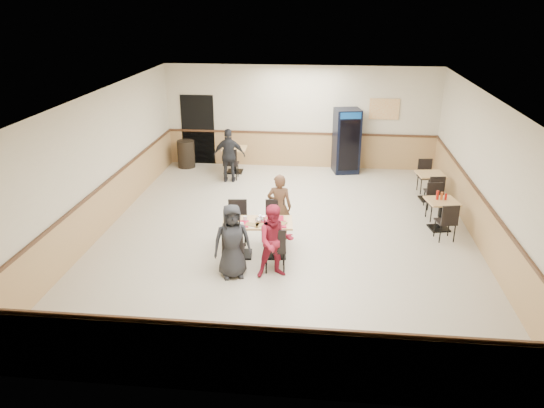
# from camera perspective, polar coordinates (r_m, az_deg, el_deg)

# --- Properties ---
(ground) EXTENTS (10.00, 10.00, 0.00)m
(ground) POSITION_cam_1_polar(r_m,az_deg,el_deg) (11.52, 1.58, -3.29)
(ground) COLOR beige
(ground) RESTS_ON ground
(room_shell) EXTENTS (10.00, 10.00, 10.00)m
(room_shell) POSITION_cam_1_polar(r_m,az_deg,el_deg) (13.69, 9.89, 3.08)
(room_shell) COLOR silver
(room_shell) RESTS_ON ground
(main_table) EXTENTS (1.42, 0.82, 0.73)m
(main_table) POSITION_cam_1_polar(r_m,az_deg,el_deg) (10.42, -1.55, -3.16)
(main_table) COLOR black
(main_table) RESTS_ON ground
(main_chairs) EXTENTS (1.36, 1.71, 0.92)m
(main_chairs) POSITION_cam_1_polar(r_m,az_deg,el_deg) (10.43, -1.82, -3.27)
(main_chairs) COLOR black
(main_chairs) RESTS_ON ground
(diner_woman_left) EXTENTS (0.79, 0.63, 1.41)m
(diner_woman_left) POSITION_cam_1_polar(r_m,az_deg,el_deg) (9.61, -4.30, -4.01)
(diner_woman_left) COLOR black
(diner_woman_left) RESTS_ON ground
(diner_woman_right) EXTENTS (0.80, 0.69, 1.39)m
(diner_woman_right) POSITION_cam_1_polar(r_m,az_deg,el_deg) (9.58, 0.34, -4.05)
(diner_woman_right) COLOR maroon
(diner_woman_right) RESTS_ON ground
(diner_man_opposite) EXTENTS (0.54, 0.37, 1.43)m
(diner_man_opposite) POSITION_cam_1_polar(r_m,az_deg,el_deg) (11.09, 0.80, -0.30)
(diner_man_opposite) COLOR #523623
(diner_man_opposite) RESTS_ON ground
(lone_diner) EXTENTS (0.91, 0.45, 1.49)m
(lone_diner) POSITION_cam_1_polar(r_m,az_deg,el_deg) (14.63, -4.63, 5.22)
(lone_diner) COLOR black
(lone_diner) RESTS_ON ground
(tabletop_clutter) EXTENTS (1.20, 0.67, 0.12)m
(tabletop_clutter) POSITION_cam_1_polar(r_m,az_deg,el_deg) (10.26, -1.53, -1.94)
(tabletop_clutter) COLOR #B60C2C
(tabletop_clutter) RESTS_ON main_table
(side_table_near) EXTENTS (0.74, 0.74, 0.68)m
(side_table_near) POSITION_cam_1_polar(r_m,az_deg,el_deg) (12.19, 17.71, -0.62)
(side_table_near) COLOR black
(side_table_near) RESTS_ON ground
(side_table_near_chair_south) EXTENTS (0.47, 0.47, 0.86)m
(side_table_near_chair_south) POSITION_cam_1_polar(r_m,az_deg,el_deg) (11.70, 18.18, -1.72)
(side_table_near_chair_south) COLOR black
(side_table_near_chair_south) RESTS_ON ground
(side_table_near_chair_north) EXTENTS (0.47, 0.47, 0.86)m
(side_table_near_chair_north) POSITION_cam_1_polar(r_m,az_deg,el_deg) (12.69, 17.25, 0.20)
(side_table_near_chair_north) COLOR black
(side_table_near_chair_north) RESTS_ON ground
(side_table_far) EXTENTS (0.73, 0.73, 0.70)m
(side_table_far) POSITION_cam_1_polar(r_m,az_deg,el_deg) (13.89, 16.62, 2.25)
(side_table_far) COLOR black
(side_table_far) RESTS_ON ground
(side_table_far_chair_south) EXTENTS (0.46, 0.46, 0.88)m
(side_table_far_chair_south) POSITION_cam_1_polar(r_m,az_deg,el_deg) (13.38, 17.00, 1.37)
(side_table_far_chair_south) COLOR black
(side_table_far_chair_south) RESTS_ON ground
(side_table_far_chair_north) EXTENTS (0.46, 0.46, 0.88)m
(side_table_far_chair_north) POSITION_cam_1_polar(r_m,az_deg,el_deg) (14.41, 16.24, 2.89)
(side_table_far_chair_north) COLOR black
(side_table_far_chair_north) RESTS_ON ground
(condiment_caddy) EXTENTS (0.23, 0.06, 0.20)m
(condiment_caddy) POSITION_cam_1_polar(r_m,az_deg,el_deg) (12.12, 17.69, 0.85)
(condiment_caddy) COLOR #AB150C
(condiment_caddy) RESTS_ON side_table_near
(back_table) EXTENTS (0.71, 0.71, 0.73)m
(back_table) POSITION_cam_1_polar(r_m,az_deg,el_deg) (15.49, -4.04, 5.16)
(back_table) COLOR black
(back_table) RESTS_ON ground
(back_table_chair_lone) EXTENTS (0.45, 0.45, 0.93)m
(back_table_chair_lone) POSITION_cam_1_polar(r_m,az_deg,el_deg) (14.94, -4.42, 4.44)
(back_table_chair_lone) COLOR black
(back_table_chair_lone) RESTS_ON ground
(pepsi_cooler) EXTENTS (0.83, 0.83, 1.85)m
(pepsi_cooler) POSITION_cam_1_polar(r_m,az_deg,el_deg) (15.53, 8.02, 6.73)
(pepsi_cooler) COLOR black
(pepsi_cooler) RESTS_ON ground
(trash_bin) EXTENTS (0.52, 0.52, 0.81)m
(trash_bin) POSITION_cam_1_polar(r_m,az_deg,el_deg) (16.17, -9.22, 5.34)
(trash_bin) COLOR black
(trash_bin) RESTS_ON ground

